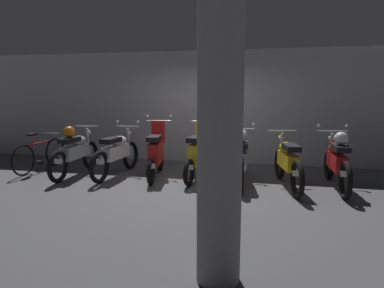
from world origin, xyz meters
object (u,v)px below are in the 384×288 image
object	(u,v)px
motorbike_slot_5	(288,162)
motorbike_slot_6	(337,160)
motorbike_slot_2	(156,152)
motorbike_slot_1	(117,153)
bicycle	(40,155)
motorbike_slot_0	(75,151)
support_pillar	(220,133)
motorbike_slot_4	(241,156)
motorbike_slot_3	(198,154)

from	to	relation	value
motorbike_slot_5	motorbike_slot_6	bearing A→B (deg)	6.65
motorbike_slot_2	motorbike_slot_5	distance (m)	2.67
motorbike_slot_1	bicycle	bearing A→B (deg)	178.11
motorbike_slot_0	support_pillar	world-z (taller)	support_pillar
motorbike_slot_2	motorbike_slot_4	distance (m)	1.78
motorbike_slot_2	bicycle	world-z (taller)	motorbike_slot_2
motorbike_slot_5	motorbike_slot_2	bearing A→B (deg)	174.85
motorbike_slot_1	motorbike_slot_6	size ratio (longest dim) A/B	1.00
motorbike_slot_1	motorbike_slot_3	size ratio (longest dim) A/B	1.16
motorbike_slot_2	support_pillar	world-z (taller)	support_pillar
motorbike_slot_4	motorbike_slot_6	distance (m)	1.77
motorbike_slot_0	motorbike_slot_6	bearing A→B (deg)	0.58
motorbike_slot_4	motorbike_slot_6	bearing A→B (deg)	-1.50
support_pillar	motorbike_slot_5	bearing A→B (deg)	75.07
motorbike_slot_4	motorbike_slot_5	world-z (taller)	motorbike_slot_4
bicycle	support_pillar	world-z (taller)	support_pillar
motorbike_slot_0	motorbike_slot_4	distance (m)	3.55
support_pillar	motorbike_slot_2	bearing A→B (deg)	116.09
motorbike_slot_2	motorbike_slot_5	bearing A→B (deg)	-5.15
motorbike_slot_4	motorbike_slot_3	bearing A→B (deg)	171.06
motorbike_slot_4	bicycle	size ratio (longest dim) A/B	1.13
motorbike_slot_6	support_pillar	distance (m)	4.00
motorbike_slot_2	support_pillar	bearing A→B (deg)	-63.91
motorbike_slot_0	motorbike_slot_1	size ratio (longest dim) A/B	1.00
motorbike_slot_2	motorbike_slot_1	bearing A→B (deg)	-177.90
motorbike_slot_6	support_pillar	xyz separation A→B (m)	(-1.79, -3.47, 0.88)
motorbike_slot_2	motorbike_slot_4	world-z (taller)	motorbike_slot_2
motorbike_slot_5	motorbike_slot_1	bearing A→B (deg)	176.65
motorbike_slot_5	bicycle	xyz separation A→B (m)	(-5.47, 0.27, -0.13)
motorbike_slot_0	motorbike_slot_2	size ratio (longest dim) A/B	1.16
motorbike_slot_2	support_pillar	xyz separation A→B (m)	(1.76, -3.60, 0.88)
motorbike_slot_1	support_pillar	xyz separation A→B (m)	(2.64, -3.57, 0.92)
motorbike_slot_2	support_pillar	distance (m)	4.11
motorbike_slot_6	bicycle	world-z (taller)	motorbike_slot_6
motorbike_slot_1	bicycle	distance (m)	1.93
motorbike_slot_3	support_pillar	distance (m)	3.86
motorbike_slot_4	support_pillar	distance (m)	3.62
motorbike_slot_0	motorbike_slot_6	world-z (taller)	motorbike_slot_6
motorbike_slot_2	bicycle	distance (m)	2.81
motorbike_slot_0	motorbike_slot_4	world-z (taller)	motorbike_slot_4
bicycle	support_pillar	xyz separation A→B (m)	(4.57, -3.63, 1.05)
motorbike_slot_2	motorbike_slot_3	bearing A→B (deg)	3.14
motorbike_slot_1	motorbike_slot_0	bearing A→B (deg)	-169.99
motorbike_slot_5	support_pillar	xyz separation A→B (m)	(-0.90, -3.36, 0.92)
motorbike_slot_3	bicycle	distance (m)	3.70
motorbike_slot_4	motorbike_slot_5	xyz separation A→B (m)	(0.88, -0.15, -0.04)
motorbike_slot_1	support_pillar	bearing A→B (deg)	-53.50
motorbike_slot_2	motorbike_slot_5	xyz separation A→B (m)	(2.66, -0.24, -0.04)
motorbike_slot_0	motorbike_slot_3	size ratio (longest dim) A/B	1.16
motorbike_slot_1	motorbike_slot_5	world-z (taller)	motorbike_slot_1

